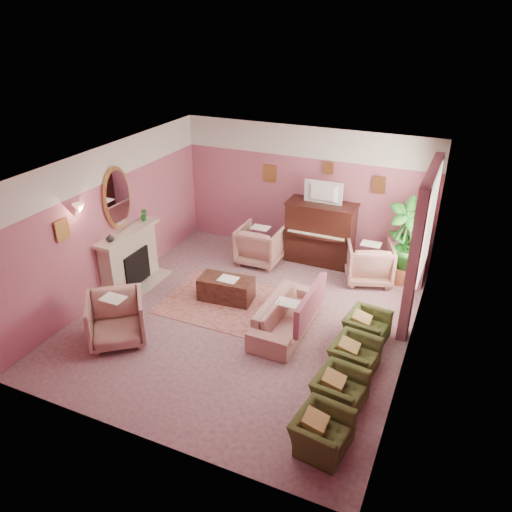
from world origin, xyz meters
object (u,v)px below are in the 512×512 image
at_px(floral_armchair_front, 116,317).
at_px(olive_chair_c, 355,352).
at_px(sofa, 287,310).
at_px(floral_armchair_right, 369,260).
at_px(piano, 320,233).
at_px(television, 322,192).
at_px(olive_chair_b, 340,386).
at_px(side_table, 402,262).
at_px(coffee_table, 226,289).
at_px(olive_chair_a, 322,427).
at_px(floral_armchair_left, 260,243).
at_px(olive_chair_d, 367,323).

xyz_separation_m(floral_armchair_front, olive_chair_c, (3.74, 0.87, -0.14)).
bearing_deg(sofa, floral_armchair_right, 68.55).
distance_m(piano, sofa, 2.69).
distance_m(television, sofa, 2.90).
relative_size(floral_armchair_right, floral_armchair_front, 1.00).
height_order(television, olive_chair_b, television).
bearing_deg(side_table, olive_chair_c, -92.77).
xyz_separation_m(television, coffee_table, (-1.11, -2.19, -1.38)).
bearing_deg(sofa, olive_chair_a, -59.49).
bearing_deg(side_table, floral_armchair_right, -146.89).
bearing_deg(side_table, olive_chair_a, -91.83).
bearing_deg(floral_armchair_left, olive_chair_b, -52.04).
bearing_deg(olive_chair_a, floral_armchair_left, 122.28).
bearing_deg(olive_chair_d, coffee_table, 176.13).
distance_m(floral_armchair_left, floral_armchair_front, 3.68).
distance_m(television, olive_chair_a, 5.24).
bearing_deg(olive_chair_a, television, 108.14).
distance_m(floral_armchair_left, olive_chair_b, 4.43).
distance_m(sofa, floral_armchair_left, 2.53).
distance_m(piano, television, 0.95).
height_order(olive_chair_a, olive_chair_d, same).
xyz_separation_m(television, olive_chair_c, (1.58, -3.19, -1.28)).
distance_m(piano, floral_armchair_right, 1.24).
distance_m(floral_armchair_right, olive_chair_c, 2.86).
height_order(floral_armchair_front, olive_chair_c, floral_armchair_front).
bearing_deg(television, side_table, 0.33).
xyz_separation_m(floral_armchair_right, olive_chair_b, (0.43, -3.64, -0.14)).
height_order(floral_armchair_left, olive_chair_b, floral_armchair_left).
distance_m(olive_chair_a, olive_chair_d, 2.46).
xyz_separation_m(sofa, olive_chair_a, (1.31, -2.22, -0.05)).
bearing_deg(coffee_table, floral_armchair_left, 91.17).
height_order(olive_chair_a, olive_chair_b, same).
xyz_separation_m(floral_armchair_right, olive_chair_c, (0.43, -2.82, -0.14)).
bearing_deg(olive_chair_b, floral_armchair_front, -179.28).
height_order(piano, coffee_table, piano).
xyz_separation_m(piano, television, (0.00, -0.05, 0.95)).
height_order(floral_armchair_front, side_table, floral_armchair_front).
height_order(sofa, floral_armchair_front, floral_armchair_front).
relative_size(piano, floral_armchair_right, 1.54).
bearing_deg(olive_chair_b, side_table, 87.80).
height_order(olive_chair_b, side_table, side_table).
relative_size(coffee_table, floral_armchair_right, 1.10).
bearing_deg(side_table, piano, 178.68).
xyz_separation_m(floral_armchair_left, floral_armchair_front, (-1.01, -3.54, 0.00)).
height_order(piano, sofa, piano).
bearing_deg(olive_chair_c, floral_armchair_right, 98.59).
xyz_separation_m(piano, side_table, (1.74, -0.04, -0.30)).
bearing_deg(sofa, television, 96.00).
bearing_deg(floral_armchair_front, piano, 62.32).
bearing_deg(television, floral_armchair_left, -155.46).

